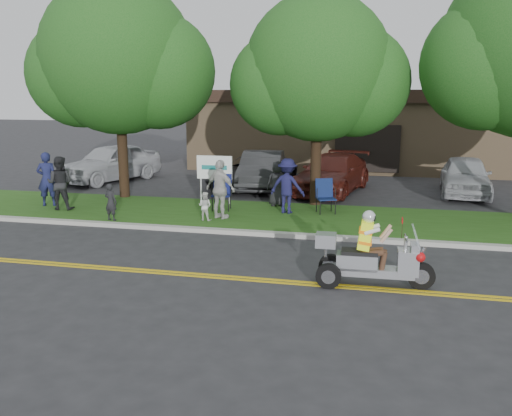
% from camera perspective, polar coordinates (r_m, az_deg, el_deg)
% --- Properties ---
extents(ground, '(120.00, 120.00, 0.00)m').
position_cam_1_polar(ground, '(11.97, -0.41, -6.72)').
color(ground, '#28282B').
rests_on(ground, ground).
extents(centerline_near, '(60.00, 0.10, 0.01)m').
position_cam_1_polar(centerline_near, '(11.44, -1.09, -7.59)').
color(centerline_near, gold).
rests_on(centerline_near, ground).
extents(centerline_far, '(60.00, 0.10, 0.01)m').
position_cam_1_polar(centerline_far, '(11.59, -0.90, -7.34)').
color(centerline_far, gold).
rests_on(centerline_far, ground).
extents(curb, '(60.00, 0.25, 0.12)m').
position_cam_1_polar(curb, '(14.81, 2.33, -2.80)').
color(curb, '#A8A89E').
rests_on(curb, ground).
extents(grass_verge, '(60.00, 4.00, 0.10)m').
position_cam_1_polar(grass_verge, '(16.87, 3.69, -0.99)').
color(grass_verge, '#244D14').
rests_on(grass_verge, ground).
extents(commercial_building, '(18.00, 8.20, 4.00)m').
position_cam_1_polar(commercial_building, '(30.07, 11.90, 8.25)').
color(commercial_building, '#9E7F5B').
rests_on(commercial_building, ground).
extents(tree_left, '(6.62, 5.40, 7.78)m').
position_cam_1_polar(tree_left, '(20.24, -14.11, 14.51)').
color(tree_left, '#332114').
rests_on(tree_left, ground).
extents(tree_mid, '(5.88, 4.80, 7.05)m').
position_cam_1_polar(tree_mid, '(18.39, 6.70, 13.77)').
color(tree_mid, '#332114').
rests_on(tree_mid, ground).
extents(business_sign, '(1.25, 0.06, 1.75)m').
position_cam_1_polar(business_sign, '(18.66, -4.39, 4.00)').
color(business_sign, silver).
rests_on(business_sign, ground).
extents(trike_scooter, '(2.39, 0.80, 1.57)m').
position_cam_1_polar(trike_scooter, '(11.22, 11.78, -5.34)').
color(trike_scooter, black).
rests_on(trike_scooter, ground).
extents(lawn_chair_a, '(0.68, 0.70, 1.14)m').
position_cam_1_polar(lawn_chair_a, '(17.73, -3.60, 1.93)').
color(lawn_chair_a, black).
rests_on(lawn_chair_a, grass_verge).
extents(lawn_chair_b, '(0.74, 0.75, 1.08)m').
position_cam_1_polar(lawn_chair_b, '(17.36, 7.28, 1.51)').
color(lawn_chair_b, black).
rests_on(lawn_chair_b, grass_verge).
extents(spectator_adult_left, '(0.78, 0.64, 1.82)m').
position_cam_1_polar(spectator_adult_left, '(19.50, -21.13, 2.86)').
color(spectator_adult_left, '#191D47').
rests_on(spectator_adult_left, grass_verge).
extents(spectator_adult_mid, '(0.95, 0.80, 1.74)m').
position_cam_1_polar(spectator_adult_mid, '(18.74, -19.94, 2.48)').
color(spectator_adult_mid, black).
rests_on(spectator_adult_mid, grass_verge).
extents(spectator_adult_right, '(1.14, 0.80, 1.79)m').
position_cam_1_polar(spectator_adult_right, '(16.36, -3.76, 1.97)').
color(spectator_adult_right, '#B9B8B2').
rests_on(spectator_adult_right, grass_verge).
extents(spectator_chair_a, '(1.22, 0.84, 1.74)m').
position_cam_1_polar(spectator_chair_a, '(17.12, 3.32, 2.34)').
color(spectator_chair_a, '#181741').
rests_on(spectator_chair_a, grass_verge).
extents(spectator_chair_b, '(0.78, 0.55, 1.52)m').
position_cam_1_polar(spectator_chair_b, '(18.21, 2.28, 2.59)').
color(spectator_chair_b, black).
rests_on(spectator_chair_b, grass_verge).
extents(child_left, '(0.45, 0.34, 1.12)m').
position_cam_1_polar(child_left, '(16.70, -15.04, 0.62)').
color(child_left, black).
rests_on(child_left, grass_verge).
extents(child_right, '(0.47, 0.39, 0.86)m').
position_cam_1_polar(child_right, '(16.24, -5.40, 0.20)').
color(child_right, silver).
rests_on(child_right, grass_verge).
extents(parked_car_far_left, '(3.53, 5.26, 1.66)m').
position_cam_1_polar(parked_car_far_left, '(24.88, -15.03, 4.64)').
color(parked_car_far_left, '#B6B8BE').
rests_on(parked_car_far_left, ground).
extents(parked_car_left, '(2.07, 4.73, 1.51)m').
position_cam_1_polar(parked_car_left, '(22.22, 0.64, 4.02)').
color(parked_car_left, '#2E2E31').
rests_on(parked_car_left, ground).
extents(parked_car_mid, '(3.40, 5.14, 1.31)m').
position_cam_1_polar(parked_car_mid, '(22.35, -0.41, 3.81)').
color(parked_car_mid, black).
rests_on(parked_car_mid, ground).
extents(parked_car_right, '(3.08, 5.41, 1.48)m').
position_cam_1_polar(parked_car_right, '(21.56, 8.01, 3.61)').
color(parked_car_right, '#4A1711').
rests_on(parked_car_right, ground).
extents(parked_car_far_right, '(2.09, 4.50, 1.49)m').
position_cam_1_polar(parked_car_far_right, '(22.23, 21.16, 3.19)').
color(parked_car_far_right, '#B1B3B9').
rests_on(parked_car_far_right, ground).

